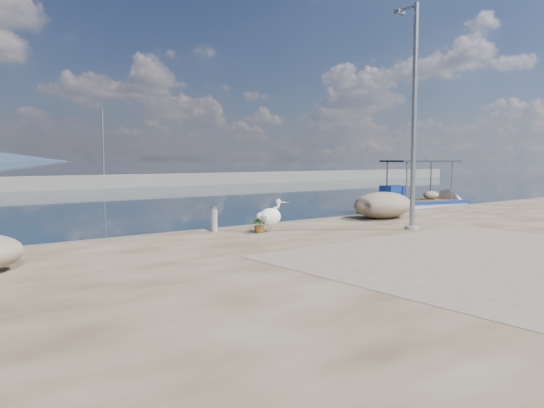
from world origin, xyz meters
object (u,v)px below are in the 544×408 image
at_px(pelican, 270,216).
at_px(boat_right, 418,207).
at_px(lamp_post, 413,124).
at_px(bollard_near, 214,218).

bearing_deg(pelican, boat_right, 33.95).
bearing_deg(pelican, lamp_post, -13.86).
relative_size(lamp_post, bollard_near, 8.86).
xyz_separation_m(lamp_post, bollard_near, (-5.30, 3.28, -2.87)).
bearing_deg(pelican, bollard_near, 160.38).
xyz_separation_m(pelican, lamp_post, (3.91, -2.27, 2.83)).
height_order(boat_right, bollard_near, boat_right).
xyz_separation_m(boat_right, lamp_post, (-8.81, -6.32, 3.56)).
bearing_deg(lamp_post, bollard_near, 148.26).
relative_size(boat_right, lamp_post, 0.97).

